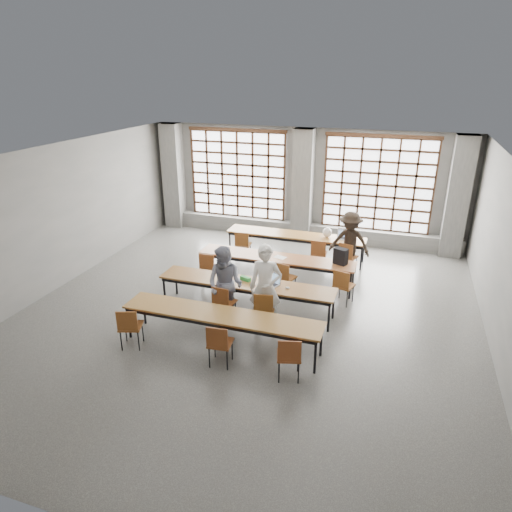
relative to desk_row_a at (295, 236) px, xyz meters
The scene contains 40 objects.
floor 3.62m from the desk_row_a, 93.37° to the right, with size 11.00×11.00×0.00m, color #4B4B48.
ceiling 4.55m from the desk_row_a, 93.37° to the right, with size 11.00×11.00×0.00m, color silver.
wall_back 2.24m from the desk_row_a, 96.13° to the left, with size 10.00×10.00×0.00m, color #5E5E5B.
wall_front 9.12m from the desk_row_a, 91.32° to the right, with size 10.00×10.00×0.00m, color #5E5E5B.
wall_left 6.40m from the desk_row_a, 145.71° to the right, with size 11.00×11.00×0.00m, color #5E5E5B.
wall_right 6.06m from the desk_row_a, 36.55° to the right, with size 11.00×11.00×0.00m, color #5E5E5B.
column_left 5.11m from the desk_row_a, 160.49° to the left, with size 0.60×0.55×3.50m, color #595956.
column_mid 2.00m from the desk_row_a, 97.14° to the left, with size 0.60×0.55×3.50m, color #595956.
column_right 4.73m from the desk_row_a, 21.25° to the left, with size 0.60×0.55×3.50m, color #595956.
window_left 3.33m from the desk_row_a, 142.76° to the left, with size 3.32×0.12×3.00m.
window_right 3.03m from the desk_row_a, 42.49° to the left, with size 3.32×0.12×3.00m.
sill_ledge 1.81m from the desk_row_a, 96.82° to the left, with size 9.80×0.35×0.50m, color #595956.
desk_row_a is the anchor object (origin of this frame).
desk_row_b 1.81m from the desk_row_a, 91.79° to the right, with size 4.00×0.70×0.73m.
desk_row_c 3.46m from the desk_row_a, 94.71° to the right, with size 4.00×0.70×0.73m.
desk_row_d 4.95m from the desk_row_a, 93.12° to the right, with size 4.00×0.70×0.73m.
chair_back_left 1.53m from the desk_row_a, 155.68° to the right, with size 0.47×0.47×0.88m.
chair_back_mid 1.03m from the desk_row_a, 38.03° to the right, with size 0.44×0.45×0.88m.
chair_back_right 1.70m from the desk_row_a, 21.65° to the right, with size 0.53×0.53×0.88m.
chair_mid_left 2.95m from the desk_row_a, 124.18° to the right, with size 0.43×0.43×0.88m.
chair_mid_centre 2.46m from the desk_row_a, 82.48° to the right, with size 0.52×0.52×0.88m.
chair_mid_right 2.98m from the desk_row_a, 54.73° to the right, with size 0.52×0.52×0.88m.
chair_front_left 4.13m from the desk_row_a, 98.27° to the right, with size 0.46×0.47×0.88m.
chair_front_right 4.10m from the desk_row_a, 85.40° to the right, with size 0.48×0.49×0.88m.
chair_near_left 5.90m from the desk_row_a, 109.24° to the right, with size 0.53×0.53×0.88m.
chair_near_mid 5.58m from the desk_row_a, 90.64° to the right, with size 0.46×0.46×0.88m.
chair_near_right 5.71m from the desk_row_a, 77.35° to the right, with size 0.52×0.52×0.88m.
student_male 3.97m from the desk_row_a, 85.44° to the right, with size 0.68×0.44×1.85m, color silver.
student_female 4.00m from the desk_row_a, 98.41° to the right, with size 0.83×0.65×1.71m, color #171F47.
student_back 1.69m from the desk_row_a, 17.35° to the right, with size 1.09×0.63×1.69m, color black.
laptop_front 3.36m from the desk_row_a, 85.10° to the right, with size 0.44×0.41×0.26m.
laptop_back 1.36m from the desk_row_a, ahead, with size 0.36×0.30×0.26m.
mouse 3.54m from the desk_row_a, 79.15° to the right, with size 0.10×0.06×0.04m, color silver.
green_box 3.39m from the desk_row_a, 95.66° to the right, with size 0.25×0.09×0.09m, color #2D8C39.
phone 3.55m from the desk_row_a, 91.68° to the right, with size 0.13×0.06×0.01m, color black.
paper_sheet_b 1.89m from the desk_row_a, 100.86° to the right, with size 0.30×0.21×0.00m, color silver.
paper_sheet_c 1.81m from the desk_row_a, 88.62° to the right, with size 0.30×0.21×0.00m, color white.
backpack 2.35m from the desk_row_a, 48.72° to the right, with size 0.32×0.20×0.40m, color black.
plastic_bag 0.93m from the desk_row_a, ahead, with size 0.26×0.21×0.29m, color white.
red_pouch 5.84m from the desk_row_a, 109.71° to the right, with size 0.20×0.08×0.06m, color #B81631.
Camera 1 is at (3.01, -8.54, 5.11)m, focal length 32.00 mm.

